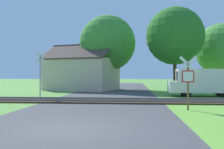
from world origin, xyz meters
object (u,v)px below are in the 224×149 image
object	(u,v)px
tree_far	(222,49)
crossing_sign_far	(40,71)
stop_sign_near	(188,79)
house	(82,73)
tree_right	(175,36)
mail_truck	(201,81)
tree_center	(108,43)

from	to	relation	value
tree_far	crossing_sign_far	bearing A→B (deg)	-143.71
stop_sign_near	house	size ratio (longest dim) A/B	0.30
stop_sign_near	tree_far	bearing A→B (deg)	-101.85
tree_right	mail_truck	xyz separation A→B (m)	(1.18, -5.60, -4.56)
house	tree_far	world-z (taller)	tree_far
house	tree_far	size ratio (longest dim) A/B	1.14
stop_sign_near	tree_far	size ratio (longest dim) A/B	0.35
tree_center	mail_truck	bearing A→B (deg)	-45.07
tree_center	tree_far	bearing A→B (deg)	6.23
house	tree_right	distance (m)	11.14
tree_right	mail_truck	distance (m)	7.32
tree_far	house	bearing A→B (deg)	-171.65
house	tree_far	xyz separation A→B (m)	(16.58, 2.43, 2.85)
tree_right	crossing_sign_far	bearing A→B (deg)	-143.12
tree_center	house	bearing A→B (deg)	-161.88
mail_truck	crossing_sign_far	bearing A→B (deg)	105.28
tree_right	tree_center	bearing A→B (deg)	158.03
tree_right	stop_sign_near	bearing A→B (deg)	-96.73
tree_far	tree_right	size ratio (longest dim) A/B	0.90
tree_right	tree_far	bearing A→B (deg)	35.21
house	mail_truck	world-z (taller)	house
stop_sign_near	tree_center	xyz separation A→B (m)	(-5.77, 16.61, 3.90)
crossing_sign_far	tree_center	bearing A→B (deg)	73.95
house	stop_sign_near	bearing A→B (deg)	-44.81
tree_far	tree_right	distance (m)	7.83
tree_right	tree_center	xyz separation A→B (m)	(-7.38, 2.98, -0.32)
tree_center	mail_truck	size ratio (longest dim) A/B	1.77
crossing_sign_far	tree_right	xyz separation A→B (m)	(11.27, 8.46, 3.78)
crossing_sign_far	tree_far	world-z (taller)	tree_far
crossing_sign_far	stop_sign_near	bearing A→B (deg)	-25.41
house	mail_truck	xyz separation A→B (m)	(11.42, -7.64, -0.69)
stop_sign_near	mail_truck	bearing A→B (deg)	-97.29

